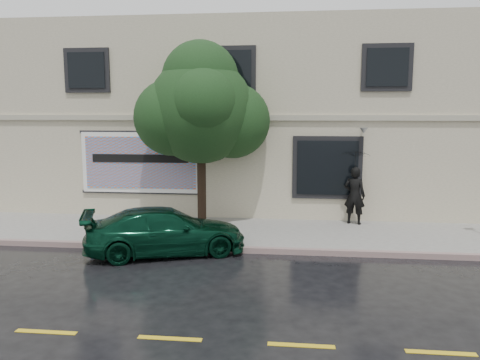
# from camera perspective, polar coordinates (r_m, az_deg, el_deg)

# --- Properties ---
(ground) EXTENTS (90.00, 90.00, 0.00)m
(ground) POSITION_cam_1_polar(r_m,az_deg,el_deg) (11.56, -4.07, -10.86)
(ground) COLOR black
(ground) RESTS_ON ground
(sidewalk) EXTENTS (20.00, 3.50, 0.15)m
(sidewalk) POSITION_cam_1_polar(r_m,az_deg,el_deg) (14.61, -1.80, -6.44)
(sidewalk) COLOR #9F9D96
(sidewalk) RESTS_ON ground
(curb) EXTENTS (20.00, 0.18, 0.16)m
(curb) POSITION_cam_1_polar(r_m,az_deg,el_deg) (12.94, -2.88, -8.39)
(curb) COLOR gray
(curb) RESTS_ON ground
(road_marking) EXTENTS (19.00, 0.12, 0.01)m
(road_marking) POSITION_cam_1_polar(r_m,az_deg,el_deg) (8.41, -8.55, -18.56)
(road_marking) COLOR gold
(road_marking) RESTS_ON ground
(building) EXTENTS (20.00, 8.12, 7.00)m
(building) POSITION_cam_1_polar(r_m,az_deg,el_deg) (19.84, 0.49, 7.46)
(building) COLOR beige
(building) RESTS_ON ground
(billboard) EXTENTS (4.30, 0.16, 2.20)m
(billboard) POSITION_cam_1_polar(r_m,az_deg,el_deg) (16.59, -12.04, 2.10)
(billboard) COLOR white
(billboard) RESTS_ON ground
(car) EXTENTS (4.64, 3.19, 1.24)m
(car) POSITION_cam_1_polar(r_m,az_deg,el_deg) (12.79, -9.06, -6.16)
(car) COLOR black
(car) RESTS_ON ground
(pedestrian) EXTENTS (0.80, 0.65, 1.88)m
(pedestrian) POSITION_cam_1_polar(r_m,az_deg,el_deg) (15.70, 13.79, -1.84)
(pedestrian) COLOR black
(pedestrian) RESTS_ON sidewalk
(umbrella) EXTENTS (1.00, 1.00, 0.73)m
(umbrella) POSITION_cam_1_polar(r_m,az_deg,el_deg) (15.53, 13.95, 2.92)
(umbrella) COLOR black
(umbrella) RESTS_ON pedestrian
(street_tree) EXTENTS (3.35, 3.35, 5.36)m
(street_tree) POSITION_cam_1_polar(r_m,az_deg,el_deg) (15.00, -4.81, 8.38)
(street_tree) COLOR black
(street_tree) RESTS_ON sidewalk
(fire_hydrant) EXTENTS (0.34, 0.32, 0.82)m
(fire_hydrant) POSITION_cam_1_polar(r_m,az_deg,el_deg) (13.69, -12.98, -5.61)
(fire_hydrant) COLOR silver
(fire_hydrant) RESTS_ON sidewalk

